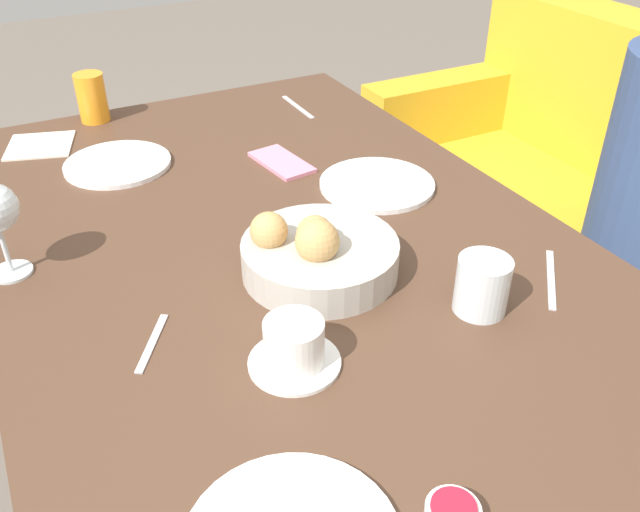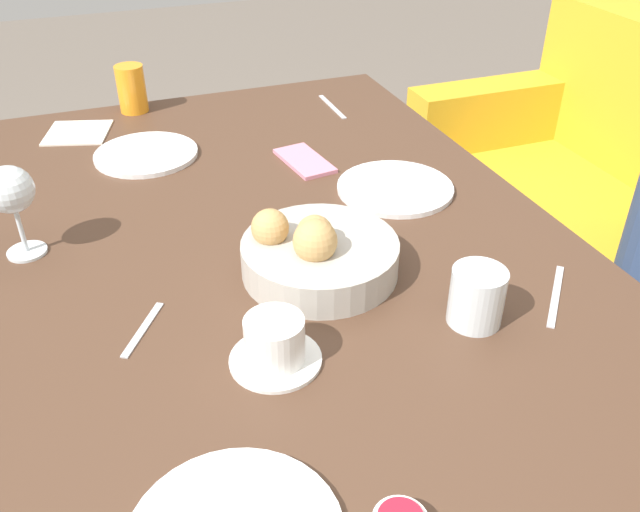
% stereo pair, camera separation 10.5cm
% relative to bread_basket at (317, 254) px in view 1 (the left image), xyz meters
% --- Properties ---
extents(dining_table, '(1.60, 0.94, 0.77)m').
position_rel_bread_basket_xyz_m(dining_table, '(-0.05, -0.01, -0.12)').
color(dining_table, '#4C3323').
rests_on(dining_table, ground_plane).
extents(bread_basket, '(0.25, 0.25, 0.11)m').
position_rel_bread_basket_xyz_m(bread_basket, '(0.00, 0.00, 0.00)').
color(bread_basket, '#B2ADA3').
rests_on(bread_basket, dining_table).
extents(plate_near_left, '(0.22, 0.22, 0.01)m').
position_rel_bread_basket_xyz_m(plate_near_left, '(-0.53, -0.19, -0.03)').
color(plate_near_left, white).
rests_on(plate_near_left, dining_table).
extents(plate_far_center, '(0.22, 0.22, 0.01)m').
position_rel_bread_basket_xyz_m(plate_far_center, '(-0.21, 0.24, -0.03)').
color(plate_far_center, white).
rests_on(plate_far_center, dining_table).
extents(juice_glass, '(0.07, 0.07, 0.11)m').
position_rel_bread_basket_xyz_m(juice_glass, '(-0.79, -0.18, 0.02)').
color(juice_glass, orange).
rests_on(juice_glass, dining_table).
extents(water_tumbler, '(0.08, 0.08, 0.09)m').
position_rel_bread_basket_xyz_m(water_tumbler, '(0.19, 0.17, 0.01)').
color(water_tumbler, silver).
rests_on(water_tumbler, dining_table).
extents(coffee_cup, '(0.12, 0.12, 0.07)m').
position_rel_bread_basket_xyz_m(coffee_cup, '(0.17, -0.12, -0.00)').
color(coffee_cup, white).
rests_on(coffee_cup, dining_table).
extents(fork_silver, '(0.16, 0.01, 0.00)m').
position_rel_bread_basket_xyz_m(fork_silver, '(-0.65, 0.28, -0.03)').
color(fork_silver, '#B7B7BC').
rests_on(fork_silver, dining_table).
extents(knife_silver, '(0.13, 0.12, 0.00)m').
position_rel_bread_basket_xyz_m(knife_silver, '(0.18, 0.32, -0.03)').
color(knife_silver, '#B7B7BC').
rests_on(knife_silver, dining_table).
extents(spoon_coffee, '(0.11, 0.07, 0.00)m').
position_rel_bread_basket_xyz_m(spoon_coffee, '(0.05, -0.28, -0.03)').
color(spoon_coffee, '#B7B7BC').
rests_on(spoon_coffee, dining_table).
extents(napkin, '(0.17, 0.17, 0.00)m').
position_rel_bread_basket_xyz_m(napkin, '(-0.70, -0.31, -0.03)').
color(napkin, silver).
rests_on(napkin, dining_table).
extents(cell_phone, '(0.16, 0.09, 0.01)m').
position_rel_bread_basket_xyz_m(cell_phone, '(-0.38, 0.11, -0.03)').
color(cell_phone, pink).
rests_on(cell_phone, dining_table).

